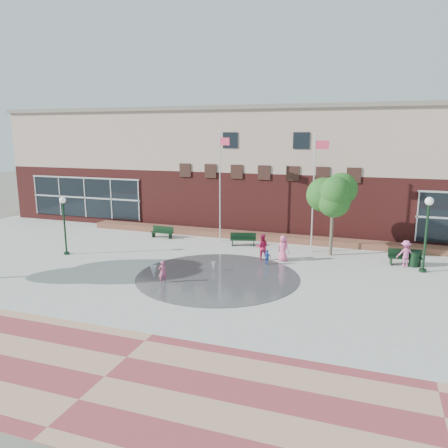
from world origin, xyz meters
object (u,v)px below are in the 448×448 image
(trash_can, at_px, (414,259))
(child_splash, at_px, (163,272))
(bench_left, at_px, (162,234))
(flagpole_right, at_px, (314,187))
(flagpole_left, at_px, (220,182))

(trash_can, relative_size, child_splash, 0.79)
(bench_left, xyz_separation_m, trash_can, (16.33, -1.51, 0.19))
(flagpole_right, distance_m, bench_left, 11.22)
(flagpole_right, height_order, bench_left, flagpole_right)
(flagpole_left, distance_m, child_splash, 9.62)
(flagpole_left, distance_m, bench_left, 5.76)
(bench_left, xyz_separation_m, child_splash, (4.42, -8.52, 0.31))
(flagpole_left, relative_size, bench_left, 4.52)
(flagpole_right, xyz_separation_m, bench_left, (-10.55, 0.31, -3.80))
(flagpole_left, bearing_deg, bench_left, -154.21)
(trash_can, xyz_separation_m, child_splash, (-11.91, -7.01, 0.11))
(trash_can, bearing_deg, bench_left, 174.71)
(flagpole_left, xyz_separation_m, bench_left, (-4.25, -0.42, -3.86))
(flagpole_left, bearing_deg, flagpole_right, 13.54)
(flagpole_right, xyz_separation_m, trash_can, (5.78, -1.20, -3.61))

